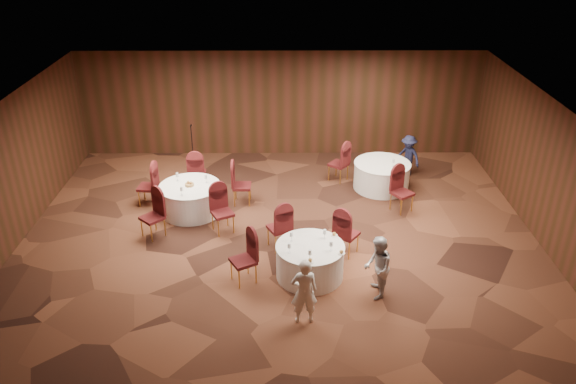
{
  "coord_description": "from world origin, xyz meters",
  "views": [
    {
      "loc": [
        0.12,
        -11.2,
        7.01
      ],
      "look_at": [
        0.2,
        0.2,
        1.1
      ],
      "focal_mm": 35.0,
      "sensor_mm": 36.0,
      "label": 1
    }
  ],
  "objects_px": {
    "table_main": "(310,261)",
    "mic_stand": "(193,159)",
    "man_c": "(408,156)",
    "table_right": "(382,175)",
    "woman_b": "(378,268)",
    "table_left": "(191,199)",
    "woman_a": "(304,292)"
  },
  "relations": [
    {
      "from": "mic_stand",
      "to": "woman_a",
      "type": "distance_m",
      "value": 7.19
    },
    {
      "from": "mic_stand",
      "to": "woman_a",
      "type": "relative_size",
      "value": 1.07
    },
    {
      "from": "man_c",
      "to": "table_right",
      "type": "bearing_deg",
      "value": -89.34
    },
    {
      "from": "table_right",
      "to": "woman_a",
      "type": "xyz_separation_m",
      "value": [
        -2.3,
        -5.52,
        0.31
      ]
    },
    {
      "from": "table_left",
      "to": "table_right",
      "type": "xyz_separation_m",
      "value": [
        5.01,
        1.32,
        -0.0
      ]
    },
    {
      "from": "woman_b",
      "to": "man_c",
      "type": "relative_size",
      "value": 1.09
    },
    {
      "from": "table_main",
      "to": "mic_stand",
      "type": "relative_size",
      "value": 0.98
    },
    {
      "from": "woman_b",
      "to": "table_left",
      "type": "bearing_deg",
      "value": -126.36
    },
    {
      "from": "table_right",
      "to": "mic_stand",
      "type": "bearing_deg",
      "value": 169.07
    },
    {
      "from": "table_left",
      "to": "mic_stand",
      "type": "relative_size",
      "value": 1.06
    },
    {
      "from": "table_right",
      "to": "woman_b",
      "type": "xyz_separation_m",
      "value": [
        -0.84,
        -4.75,
        0.29
      ]
    },
    {
      "from": "table_main",
      "to": "table_left",
      "type": "height_order",
      "value": "same"
    },
    {
      "from": "table_right",
      "to": "woman_a",
      "type": "height_order",
      "value": "woman_a"
    },
    {
      "from": "table_left",
      "to": "man_c",
      "type": "relative_size",
      "value": 1.27
    },
    {
      "from": "table_left",
      "to": "mic_stand",
      "type": "height_order",
      "value": "mic_stand"
    },
    {
      "from": "table_right",
      "to": "woman_a",
      "type": "distance_m",
      "value": 5.99
    },
    {
      "from": "table_left",
      "to": "woman_a",
      "type": "relative_size",
      "value": 1.13
    },
    {
      "from": "man_c",
      "to": "table_left",
      "type": "bearing_deg",
      "value": -112.23
    },
    {
      "from": "woman_a",
      "to": "woman_b",
      "type": "xyz_separation_m",
      "value": [
        1.46,
        0.77,
        -0.02
      ]
    },
    {
      "from": "table_main",
      "to": "woman_b",
      "type": "xyz_separation_m",
      "value": [
        1.29,
        -0.66,
        0.29
      ]
    },
    {
      "from": "table_main",
      "to": "woman_a",
      "type": "distance_m",
      "value": 1.47
    },
    {
      "from": "table_right",
      "to": "man_c",
      "type": "distance_m",
      "value": 1.19
    },
    {
      "from": "table_main",
      "to": "mic_stand",
      "type": "distance_m",
      "value": 6.0
    },
    {
      "from": "table_left",
      "to": "mic_stand",
      "type": "distance_m",
      "value": 2.35
    },
    {
      "from": "woman_b",
      "to": "woman_a",
      "type": "bearing_deg",
      "value": -59.13
    },
    {
      "from": "mic_stand",
      "to": "man_c",
      "type": "bearing_deg",
      "value": -2.13
    },
    {
      "from": "table_right",
      "to": "woman_b",
      "type": "height_order",
      "value": "woman_b"
    },
    {
      "from": "table_main",
      "to": "woman_b",
      "type": "relative_size",
      "value": 1.08
    },
    {
      "from": "man_c",
      "to": "woman_a",
      "type": "bearing_deg",
      "value": -68.58
    },
    {
      "from": "table_main",
      "to": "man_c",
      "type": "xyz_separation_m",
      "value": [
        2.98,
        4.88,
        0.23
      ]
    },
    {
      "from": "table_left",
      "to": "woman_b",
      "type": "height_order",
      "value": "woman_b"
    },
    {
      "from": "table_main",
      "to": "woman_b",
      "type": "height_order",
      "value": "woman_b"
    }
  ]
}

